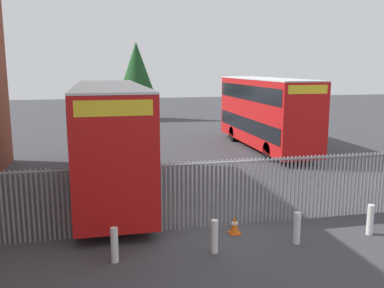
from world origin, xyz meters
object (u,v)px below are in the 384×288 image
(double_decker_bus_near_gate, at_px, (110,135))
(bollard_near_right, at_px, (297,228))
(bollard_far_right, at_px, (370,220))
(double_decker_bus_behind_fence_left, at_px, (265,110))
(bollard_center_front, at_px, (214,236))
(bollard_near_left, at_px, (115,245))
(traffic_cone_by_gate, at_px, (235,225))

(double_decker_bus_near_gate, relative_size, bollard_near_right, 11.38)
(bollard_far_right, bearing_deg, double_decker_bus_behind_fence_left, 81.14)
(bollard_center_front, bearing_deg, bollard_near_left, 179.48)
(bollard_far_right, bearing_deg, bollard_near_left, -178.61)
(bollard_near_right, bearing_deg, double_decker_bus_behind_fence_left, 71.55)
(bollard_far_right, xyz_separation_m, traffic_cone_by_gate, (-4.05, 0.95, -0.19))
(bollard_far_right, bearing_deg, bollard_center_front, -177.57)
(double_decker_bus_near_gate, height_order, bollard_far_right, double_decker_bus_near_gate)
(bollard_center_front, distance_m, bollard_near_right, 2.52)
(bollard_center_front, distance_m, traffic_cone_by_gate, 1.53)
(bollard_near_right, bearing_deg, bollard_center_front, -178.35)
(double_decker_bus_near_gate, distance_m, traffic_cone_by_gate, 6.65)
(bollard_near_left, bearing_deg, double_decker_bus_near_gate, 88.79)
(double_decker_bus_behind_fence_left, distance_m, bollard_near_right, 14.87)
(bollard_near_left, bearing_deg, traffic_cone_by_gate, 17.11)
(double_decker_bus_behind_fence_left, bearing_deg, bollard_center_front, -117.07)
(bollard_near_left, height_order, bollard_center_front, same)
(bollard_center_front, height_order, bollard_far_right, same)
(double_decker_bus_behind_fence_left, distance_m, bollard_far_right, 14.15)
(bollard_far_right, bearing_deg, double_decker_bus_near_gate, 141.17)
(double_decker_bus_behind_fence_left, bearing_deg, bollard_far_right, -98.86)
(double_decker_bus_near_gate, xyz_separation_m, bollard_near_right, (5.11, -6.28, -1.95))
(double_decker_bus_near_gate, relative_size, bollard_center_front, 11.38)
(traffic_cone_by_gate, bearing_deg, bollard_near_right, -35.25)
(bollard_near_left, relative_size, traffic_cone_by_gate, 1.61)
(bollard_near_left, distance_m, bollard_far_right, 7.76)
(bollard_center_front, relative_size, bollard_far_right, 1.00)
(double_decker_bus_near_gate, relative_size, traffic_cone_by_gate, 18.32)
(double_decker_bus_near_gate, xyz_separation_m, double_decker_bus_behind_fence_left, (9.78, 7.71, 0.00))
(double_decker_bus_near_gate, relative_size, bollard_far_right, 11.38)
(bollard_near_left, relative_size, bollard_near_right, 1.00)
(double_decker_bus_near_gate, bearing_deg, traffic_cone_by_gate, -55.46)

